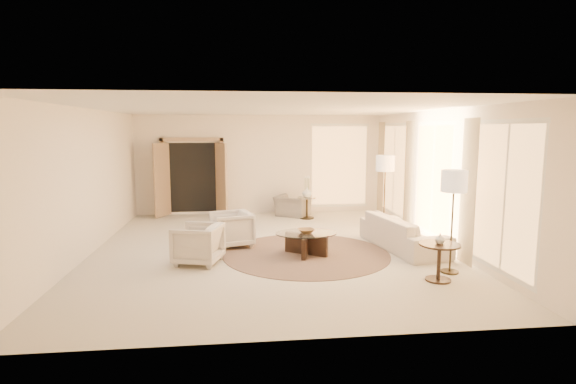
{
  "coord_description": "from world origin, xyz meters",
  "views": [
    {
      "loc": [
        -0.63,
        -8.84,
        2.41
      ],
      "look_at": [
        0.4,
        0.4,
        1.1
      ],
      "focal_mm": 28.0,
      "sensor_mm": 36.0,
      "label": 1
    }
  ],
  "objects": [
    {
      "name": "room",
      "position": [
        0.0,
        0.0,
        1.4
      ],
      "size": [
        7.04,
        8.04,
        2.83
      ],
      "color": "beige",
      "rests_on": "ground"
    },
    {
      "name": "windows_right",
      "position": [
        3.45,
        0.1,
        1.35
      ],
      "size": [
        0.1,
        6.4,
        2.4
      ],
      "primitive_type": null,
      "color": "#FFBA66",
      "rests_on": "room"
    },
    {
      "name": "window_back_corner",
      "position": [
        2.3,
        3.95,
        1.35
      ],
      "size": [
        1.7,
        0.1,
        2.4
      ],
      "primitive_type": null,
      "color": "#FFBA66",
      "rests_on": "room"
    },
    {
      "name": "curtains_right",
      "position": [
        3.4,
        1.0,
        1.3
      ],
      "size": [
        0.06,
        5.2,
        2.6
      ],
      "primitive_type": null,
      "color": "tan",
      "rests_on": "room"
    },
    {
      "name": "french_doors",
      "position": [
        -1.9,
        3.82,
        1.07
      ],
      "size": [
        1.95,
        0.66,
        2.16
      ],
      "color": "#A38360",
      "rests_on": "room"
    },
    {
      "name": "area_rug",
      "position": [
        0.66,
        -0.46,
        0.01
      ],
      "size": [
        3.55,
        3.55,
        0.01
      ],
      "primitive_type": "cylinder",
      "rotation": [
        0.0,
        0.0,
        -0.11
      ],
      "color": "#3F2C24",
      "rests_on": "room"
    },
    {
      "name": "sofa",
      "position": [
        2.67,
        -0.27,
        0.33
      ],
      "size": [
        1.24,
        2.36,
        0.66
      ],
      "primitive_type": "imported",
      "rotation": [
        0.0,
        0.0,
        1.74
      ],
      "color": "beige",
      "rests_on": "room"
    },
    {
      "name": "armchair_left",
      "position": [
        -0.78,
        0.28,
        0.4
      ],
      "size": [
        0.91,
        0.94,
        0.79
      ],
      "primitive_type": "imported",
      "rotation": [
        0.0,
        0.0,
        -1.29
      ],
      "color": "beige",
      "rests_on": "room"
    },
    {
      "name": "armchair_right",
      "position": [
        -1.37,
        -0.86,
        0.4
      ],
      "size": [
        0.9,
        0.94,
        0.79
      ],
      "primitive_type": "imported",
      "rotation": [
        0.0,
        0.0,
        -1.85
      ],
      "color": "beige",
      "rests_on": "room"
    },
    {
      "name": "accent_chair",
      "position": [
        0.86,
        3.4,
        0.38
      ],
      "size": [
        1.04,
        0.93,
        0.76
      ],
      "primitive_type": "imported",
      "rotation": [
        0.0,
        0.0,
        2.6
      ],
      "color": "gray",
      "rests_on": "room"
    },
    {
      "name": "coffee_table",
      "position": [
        0.65,
        -0.51,
        0.27
      ],
      "size": [
        1.52,
        1.52,
        0.43
      ],
      "rotation": [
        0.0,
        0.0,
        0.35
      ],
      "color": "black",
      "rests_on": "room"
    },
    {
      "name": "end_table",
      "position": [
        2.53,
        -2.23,
        0.42
      ],
      "size": [
        0.64,
        0.64,
        0.61
      ],
      "rotation": [
        0.0,
        0.0,
        0.36
      ],
      "color": "black",
      "rests_on": "room"
    },
    {
      "name": "side_table",
      "position": [
        1.2,
        2.99,
        0.35
      ],
      "size": [
        0.5,
        0.5,
        0.59
      ],
      "rotation": [
        0.0,
        0.0,
        0.28
      ],
      "color": "#2D2518",
      "rests_on": "room"
    },
    {
      "name": "floor_lamp_near",
      "position": [
        2.82,
        1.39,
        1.52
      ],
      "size": [
        0.43,
        0.43,
        1.79
      ],
      "rotation": [
        0.0,
        0.0,
        -0.37
      ],
      "color": "#2D2518",
      "rests_on": "room"
    },
    {
      "name": "floor_lamp_far",
      "position": [
        2.9,
        -1.86,
        1.48
      ],
      "size": [
        0.42,
        0.42,
        1.74
      ],
      "rotation": [
        0.0,
        0.0,
        -0.34
      ],
      "color": "#2D2518",
      "rests_on": "room"
    },
    {
      "name": "bowl",
      "position": [
        0.65,
        -0.51,
        0.47
      ],
      "size": [
        0.36,
        0.36,
        0.08
      ],
      "primitive_type": "imported",
      "rotation": [
        0.0,
        0.0,
        0.16
      ],
      "color": "brown",
      "rests_on": "coffee_table"
    },
    {
      "name": "end_vase",
      "position": [
        2.53,
        -2.23,
        0.69
      ],
      "size": [
        0.17,
        0.17,
        0.16
      ],
      "primitive_type": "imported",
      "rotation": [
        0.0,
        0.0,
        0.06
      ],
      "color": "white",
      "rests_on": "end_table"
    },
    {
      "name": "side_vase",
      "position": [
        1.2,
        2.99,
        0.72
      ],
      "size": [
        0.34,
        0.34,
        0.28
      ],
      "primitive_type": "imported",
      "rotation": [
        0.0,
        0.0,
        -0.34
      ],
      "color": "white",
      "rests_on": "side_table"
    }
  ]
}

